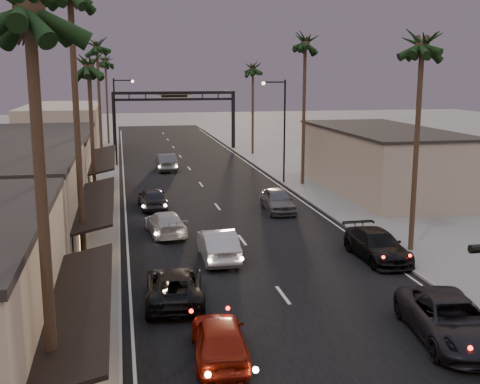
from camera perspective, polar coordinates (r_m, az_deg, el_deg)
name	(u,v)px	position (r m, az deg, el deg)	size (l,w,h in m)	color
ground	(211,198)	(46.70, -2.74, -0.61)	(200.00, 200.00, 0.00)	slate
road	(203,187)	(51.55, -3.57, 0.52)	(14.00, 120.00, 0.02)	black
sidewalk_left	(92,176)	(58.05, -13.86, 1.49)	(5.00, 92.00, 0.12)	slate
sidewalk_right	(287,170)	(60.22, 4.51, 2.13)	(5.00, 92.00, 0.12)	slate
storefront_far	(38,168)	(48.13, -18.64, 2.18)	(8.00, 16.00, 5.00)	#C6B397
storefront_dist	(63,132)	(70.77, -16.40, 5.48)	(8.00, 20.00, 6.00)	gray
building_right	(381,161)	(50.24, 13.25, 2.84)	(8.00, 18.00, 5.00)	gray
arch	(175,106)	(75.60, -6.23, 8.15)	(15.20, 0.40, 7.27)	black
streetlight_right	(281,123)	(52.20, 3.95, 6.55)	(2.13, 0.30, 9.00)	black
streetlight_left	(118,115)	(63.33, -11.52, 7.19)	(2.13, 0.30, 9.00)	black
palm_lc	(88,59)	(41.23, -14.18, 12.12)	(3.20, 3.20, 12.20)	#38281C
palm_ld	(97,42)	(60.27, -13.44, 13.66)	(3.20, 3.20, 14.20)	#38281C
palm_ra	(423,36)	(33.03, 16.95, 13.95)	(3.20, 3.20, 13.20)	#38281C
palm_rb	(305,38)	(51.60, 6.22, 14.34)	(3.20, 3.20, 14.20)	#38281C
palm_rc	(253,65)	(70.87, 1.23, 11.99)	(3.20, 3.20, 12.20)	#38281C
palm_far	(105,58)	(83.21, -12.67, 12.30)	(3.20, 3.20, 13.20)	#38281C
oncoming_red	(220,338)	(21.06, -1.95, -13.68)	(1.80, 4.48, 1.53)	maroon
oncoming_pickup	(174,286)	(26.01, -6.24, -8.86)	(2.38, 5.16, 1.43)	black
oncoming_silver	(218,245)	(31.49, -2.11, -5.00)	(1.71, 4.92, 1.62)	#A1A0A5
oncoming_white	(165,223)	(36.54, -7.11, -2.95)	(1.97, 4.85, 1.41)	#AEAEAE
oncoming_dgrey	(153,198)	(43.52, -8.30, -0.57)	(1.82, 4.53, 1.54)	black
oncoming_grey_far	(166,162)	(60.24, -7.04, 2.84)	(1.79, 5.13, 1.69)	#45464A
curbside_near	(451,320)	(23.64, 19.38, -11.35)	(2.67, 5.78, 1.61)	black
curbside_black	(377,245)	(32.32, 12.88, -4.95)	(2.13, 5.24, 1.52)	black
curbside_grey	(278,200)	(42.22, 3.58, -0.79)	(1.90, 4.73, 1.61)	#515257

